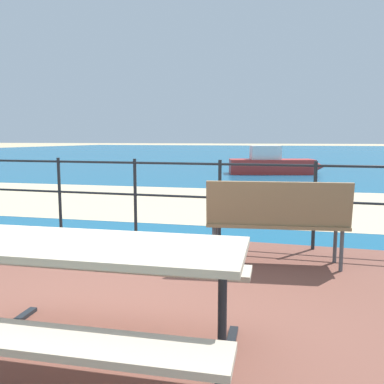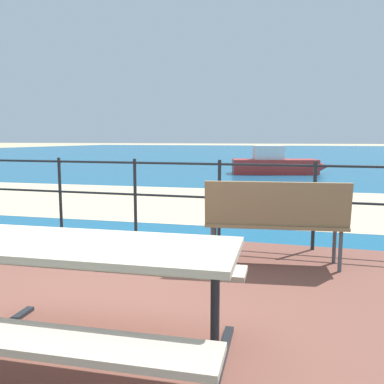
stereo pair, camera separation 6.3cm
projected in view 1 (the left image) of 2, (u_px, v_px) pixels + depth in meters
ground_plane at (84, 323)px, 3.13m from camera, size 240.00×240.00×0.00m
patio_paving at (84, 319)px, 3.13m from camera, size 6.40×5.20×0.06m
sea_water at (284, 153)px, 41.44m from camera, size 90.00×90.00×0.01m
beach_strip at (225, 203)px, 8.96m from camera, size 54.14×6.77×0.01m
picnic_table at (85, 273)px, 2.32m from camera, size 1.91×1.45×0.77m
park_bench at (277, 216)px, 4.25m from camera, size 1.52×0.61×0.93m
railing_fence at (176, 190)px, 5.37m from camera, size 5.94×0.04×1.09m
boat_near at (272, 164)px, 16.39m from camera, size 3.95×1.96×1.14m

